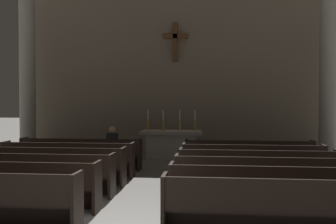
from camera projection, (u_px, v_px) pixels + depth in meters
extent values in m
cube|color=black|center=(77.00, 202.00, 6.40)|extent=(0.06, 0.50, 0.95)
cube|color=black|center=(6.00, 187.00, 7.73)|extent=(3.56, 0.40, 0.05)
cube|color=black|center=(0.00, 175.00, 7.50)|extent=(3.56, 0.05, 0.50)
cube|color=black|center=(11.00, 196.00, 7.92)|extent=(3.56, 0.04, 0.40)
cube|color=black|center=(97.00, 187.00, 7.52)|extent=(0.06, 0.50, 0.95)
cube|color=black|center=(32.00, 176.00, 8.85)|extent=(3.56, 0.40, 0.05)
cube|color=black|center=(27.00, 165.00, 8.62)|extent=(3.56, 0.05, 0.50)
cube|color=black|center=(36.00, 185.00, 9.04)|extent=(3.56, 0.04, 0.40)
cube|color=black|center=(112.00, 176.00, 8.64)|extent=(0.06, 0.50, 0.95)
cube|color=black|center=(52.00, 168.00, 9.97)|extent=(3.56, 0.40, 0.05)
cube|color=black|center=(48.00, 158.00, 9.74)|extent=(3.56, 0.05, 0.50)
cube|color=black|center=(55.00, 175.00, 10.16)|extent=(3.56, 0.04, 0.40)
cube|color=black|center=(123.00, 167.00, 9.76)|extent=(0.06, 0.50, 0.95)
cube|color=black|center=(68.00, 161.00, 11.09)|extent=(3.56, 0.40, 0.05)
cube|color=black|center=(65.00, 152.00, 10.86)|extent=(3.56, 0.05, 0.50)
cube|color=black|center=(70.00, 168.00, 11.28)|extent=(3.56, 0.04, 0.40)
cube|color=black|center=(132.00, 160.00, 10.88)|extent=(0.06, 0.50, 0.95)
cube|color=black|center=(5.00, 158.00, 11.26)|extent=(0.06, 0.50, 0.95)
cube|color=black|center=(81.00, 155.00, 12.21)|extent=(3.56, 0.40, 0.05)
cube|color=black|center=(79.00, 147.00, 11.98)|extent=(3.56, 0.05, 0.50)
cube|color=black|center=(83.00, 162.00, 12.40)|extent=(3.56, 0.04, 0.40)
cube|color=black|center=(140.00, 155.00, 12.00)|extent=(0.06, 0.50, 0.95)
cube|color=black|center=(24.00, 153.00, 12.38)|extent=(0.06, 0.50, 0.95)
cube|color=black|center=(283.00, 211.00, 6.08)|extent=(3.56, 0.40, 0.05)
cube|color=black|center=(286.00, 196.00, 5.84)|extent=(3.56, 0.05, 0.50)
cube|color=black|center=(281.00, 222.00, 6.26)|extent=(3.56, 0.04, 0.40)
cube|color=black|center=(164.00, 204.00, 6.25)|extent=(0.06, 0.50, 0.95)
cube|color=black|center=(272.00, 193.00, 7.20)|extent=(3.56, 0.40, 0.05)
cube|color=black|center=(274.00, 181.00, 6.96)|extent=(3.56, 0.05, 0.50)
cube|color=black|center=(270.00, 203.00, 7.38)|extent=(3.56, 0.04, 0.40)
cube|color=black|center=(171.00, 189.00, 7.37)|extent=(0.06, 0.50, 0.95)
cube|color=black|center=(264.00, 181.00, 8.32)|extent=(3.56, 0.40, 0.05)
cube|color=black|center=(265.00, 170.00, 8.08)|extent=(3.56, 0.05, 0.50)
cube|color=black|center=(262.00, 190.00, 8.50)|extent=(3.56, 0.04, 0.40)
cube|color=black|center=(177.00, 177.00, 8.49)|extent=(0.06, 0.50, 0.95)
cube|color=black|center=(257.00, 171.00, 9.44)|extent=(3.56, 0.40, 0.05)
cube|color=black|center=(259.00, 161.00, 9.21)|extent=(3.56, 0.05, 0.50)
cube|color=black|center=(256.00, 179.00, 9.62)|extent=(3.56, 0.04, 0.40)
cube|color=black|center=(181.00, 168.00, 9.61)|extent=(0.06, 0.50, 0.95)
cube|color=black|center=(252.00, 164.00, 10.56)|extent=(3.56, 0.40, 0.05)
cube|color=black|center=(253.00, 155.00, 10.33)|extent=(3.56, 0.05, 0.50)
cube|color=black|center=(252.00, 171.00, 10.74)|extent=(3.56, 0.04, 0.40)
cube|color=black|center=(184.00, 161.00, 10.73)|extent=(0.06, 0.50, 0.95)
cube|color=black|center=(324.00, 163.00, 10.34)|extent=(0.06, 0.50, 0.95)
cube|color=black|center=(249.00, 158.00, 11.68)|extent=(3.56, 0.40, 0.05)
cube|color=black|center=(249.00, 149.00, 11.45)|extent=(3.56, 0.05, 0.50)
cube|color=black|center=(248.00, 164.00, 11.86)|extent=(3.56, 0.04, 0.40)
cube|color=black|center=(186.00, 155.00, 11.85)|extent=(0.06, 0.50, 0.95)
cube|color=black|center=(313.00, 157.00, 11.46)|extent=(0.06, 0.50, 0.95)
cube|color=#ADA89E|center=(28.00, 153.00, 15.19)|extent=(0.83, 0.83, 0.20)
cylinder|color=#ADA89E|center=(27.00, 64.00, 15.09)|extent=(0.59, 0.59, 6.93)
cube|color=#ADA89E|center=(327.00, 157.00, 14.02)|extent=(0.83, 0.83, 0.20)
cylinder|color=#ADA89E|center=(328.00, 61.00, 13.92)|extent=(0.59, 0.59, 6.93)
cube|color=#A8A399|center=(171.00, 146.00, 14.48)|extent=(1.76, 0.72, 0.88)
cube|color=#A8A399|center=(171.00, 132.00, 14.46)|extent=(2.20, 0.90, 0.12)
cube|color=silver|center=(171.00, 131.00, 14.46)|extent=(2.09, 0.86, 0.01)
cylinder|color=#B79338|center=(148.00, 130.00, 14.55)|extent=(0.16, 0.16, 0.02)
cylinder|color=#B79338|center=(148.00, 125.00, 14.54)|extent=(0.07, 0.07, 0.40)
cylinder|color=silver|center=(148.00, 115.00, 14.53)|extent=(0.04, 0.04, 0.33)
cylinder|color=#B79338|center=(163.00, 130.00, 14.49)|extent=(0.16, 0.16, 0.02)
cylinder|color=#B79338|center=(163.00, 125.00, 14.49)|extent=(0.07, 0.07, 0.40)
cylinder|color=silver|center=(163.00, 115.00, 14.47)|extent=(0.04, 0.04, 0.33)
cylinder|color=#B79338|center=(180.00, 130.00, 14.43)|extent=(0.16, 0.16, 0.02)
cylinder|color=#B79338|center=(180.00, 125.00, 14.42)|extent=(0.07, 0.07, 0.40)
cylinder|color=silver|center=(180.00, 115.00, 14.41)|extent=(0.04, 0.04, 0.33)
cylinder|color=#B79338|center=(195.00, 130.00, 14.37)|extent=(0.16, 0.16, 0.02)
cylinder|color=#B79338|center=(195.00, 125.00, 14.36)|extent=(0.07, 0.07, 0.40)
cylinder|color=silver|center=(195.00, 115.00, 14.35)|extent=(0.04, 0.04, 0.33)
cube|color=gray|center=(176.00, 53.00, 16.14)|extent=(11.86, 0.25, 8.01)
cube|color=brown|center=(175.00, 42.00, 15.91)|extent=(0.18, 0.18, 1.53)
cube|color=brown|center=(175.00, 36.00, 15.91)|extent=(0.98, 0.18, 0.18)
cube|color=#26262B|center=(114.00, 161.00, 12.29)|extent=(0.24, 0.14, 0.45)
cube|color=#26262B|center=(113.00, 153.00, 12.15)|extent=(0.28, 0.36, 0.12)
cube|color=black|center=(112.00, 142.00, 12.02)|extent=(0.32, 0.20, 0.54)
sphere|color=tan|center=(112.00, 130.00, 12.00)|extent=(0.20, 0.20, 0.20)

